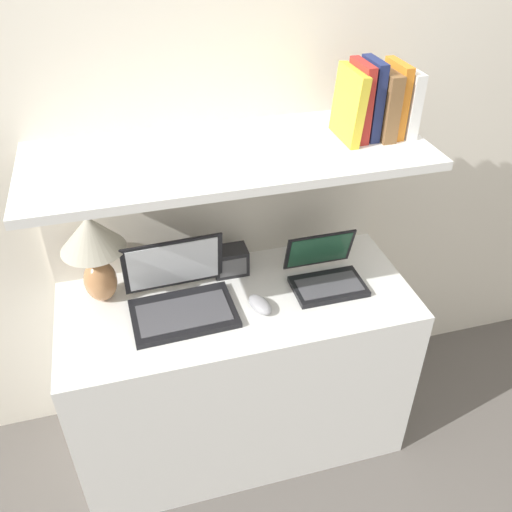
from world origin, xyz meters
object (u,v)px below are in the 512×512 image
Objects in this scene: table_lamp at (93,246)px; laptop_large at (180,298)px; laptop_small at (325,274)px; book_brown at (383,103)px; book_orange at (395,99)px; book_white at (405,101)px; book_yellow at (349,105)px; book_red at (359,101)px; router_box at (230,261)px; computer_mouse at (260,305)px; book_navy at (371,99)px.

laptop_large is (0.25, -0.12, -0.18)m from table_lamp.
table_lamp is 0.81m from laptop_small.
book_brown reaches higher than table_lamp.
book_orange reaches higher than laptop_small.
laptop_small is at bearing -9.13° from table_lamp.
book_yellow reaches higher than book_white.
book_red is at bearing 180.00° from book_orange.
computer_mouse is at bearing -78.01° from router_box.
computer_mouse is at bearing -157.17° from book_yellow.
book_yellow is at bearing 22.83° from computer_mouse.
laptop_large is 1.72× the size of book_brown.
laptop_small is 0.64m from book_orange.
book_navy reaches higher than book_white.
laptop_small is 1.17× the size of book_yellow.
book_brown reaches higher than laptop_small.
laptop_large is at bearing -174.31° from book_yellow.
book_brown is (0.43, 0.13, 0.62)m from computer_mouse.
laptop_large is 0.91m from book_brown.
table_lamp is 1.64× the size of book_white.
book_brown is 0.88× the size of book_red.
computer_mouse is 0.56× the size of book_yellow.
computer_mouse is 0.74m from book_red.
router_box is at bearing 170.20° from book_white.
book_yellow is (0.37, -0.10, 0.59)m from router_box.
book_red is (-0.08, 0.00, 0.01)m from book_brown.
router_box is (0.46, 0.03, -0.17)m from table_lamp.
laptop_large is at bearing 179.94° from laptop_small.
book_white is 0.16m from book_red.
book_orange is 0.15m from book_yellow.
laptop_large is 0.83m from book_yellow.
book_brown is at bearing 17.24° from computer_mouse.
laptop_large is 2.85× the size of router_box.
book_orange is at bearing -3.91° from table_lamp.
computer_mouse is 0.71m from book_yellow.
book_orange reaches higher than laptop_large.
book_white is 0.19m from book_yellow.
book_white is 0.08m from book_brown.
laptop_large is at bearing -175.50° from book_orange.
book_red reaches higher than book_brown.
book_red reaches higher than laptop_small.
book_white is (1.02, -0.07, 0.41)m from table_lamp.
book_orange reaches higher than book_yellow.
table_lamp reaches higher than laptop_small.
table_lamp is at bearing 170.87° from laptop_small.
laptop_small is at bearing -166.55° from book_white.
table_lamp is 1.31× the size of laptop_small.
book_yellow is (-0.11, 0.00, 0.00)m from book_brown.
book_navy reaches higher than laptop_large.
book_orange is at bearing 0.00° from book_brown.
book_red is (0.87, -0.07, 0.43)m from table_lamp.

